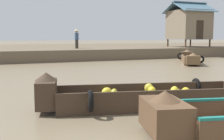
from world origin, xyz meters
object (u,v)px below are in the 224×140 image
object	(u,v)px
banana_boat	(150,95)
vendor_person	(77,38)
stilt_house_mid_left	(189,24)
fishing_skiff_distant	(190,59)

from	to	relation	value
banana_boat	vendor_person	bearing A→B (deg)	81.07
banana_boat	stilt_house_mid_left	distance (m)	22.12
banana_boat	fishing_skiff_distant	xyz separation A→B (m)	(9.23, 10.13, -0.01)
banana_boat	fishing_skiff_distant	distance (m)	13.70
banana_boat	vendor_person	xyz separation A→B (m)	(2.67, 17.01, 1.49)
banana_boat	vendor_person	world-z (taller)	vendor_person
banana_boat	vendor_person	distance (m)	17.28
banana_boat	fishing_skiff_distant	world-z (taller)	banana_boat
stilt_house_mid_left	banana_boat	bearing A→B (deg)	-130.32
banana_boat	fishing_skiff_distant	bearing A→B (deg)	47.65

